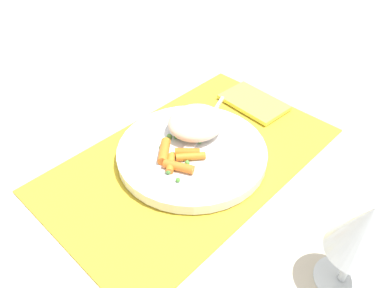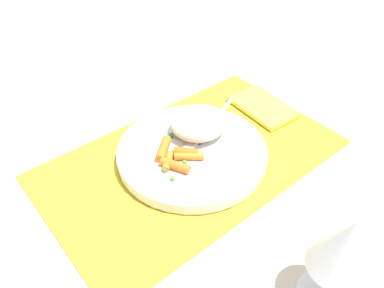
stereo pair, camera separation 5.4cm
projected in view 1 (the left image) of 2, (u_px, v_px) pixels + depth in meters
name	position (u px, v px, depth m)	size (l,w,h in m)	color
ground_plane	(192.00, 159.00, 0.66)	(2.40, 2.40, 0.00)	beige
placemat	(192.00, 158.00, 0.66)	(0.51, 0.30, 0.01)	gold
plate	(192.00, 153.00, 0.65)	(0.26, 0.26, 0.02)	white
rice_mound	(196.00, 122.00, 0.67)	(0.10, 0.10, 0.04)	beige
carrot_portion	(177.00, 157.00, 0.62)	(0.08, 0.09, 0.02)	orange
pea_scatter	(175.00, 153.00, 0.63)	(0.10, 0.09, 0.01)	#57AD3E
fork	(201.00, 132.00, 0.68)	(0.18, 0.08, 0.01)	silver
wine_glass	(363.00, 233.00, 0.43)	(0.07, 0.07, 0.14)	silver
napkin	(254.00, 102.00, 0.78)	(0.08, 0.13, 0.01)	#EAE54C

